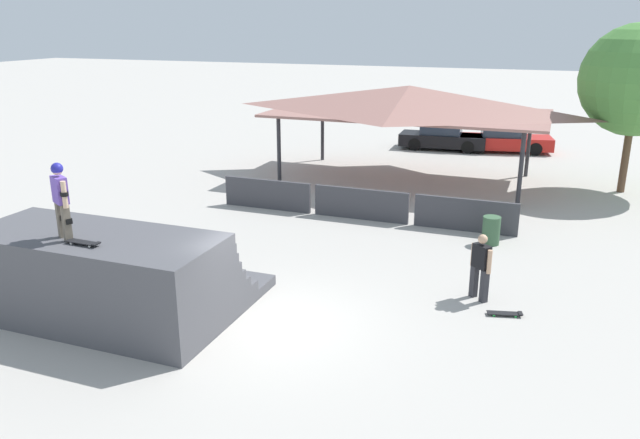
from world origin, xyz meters
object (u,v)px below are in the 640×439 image
at_px(bystander_walking, 481,264).
at_px(skateboard_on_deck, 84,242).
at_px(tree_beside_pavilion, 637,80).
at_px(trash_bin, 491,230).
at_px(parked_car_black, 442,138).
at_px(parked_car_red, 504,140).
at_px(skateboard_on_ground, 506,313).
at_px(skater_on_deck, 61,196).

bearing_deg(bystander_walking, skateboard_on_deck, 72.79).
height_order(skateboard_on_deck, tree_beside_pavilion, tree_beside_pavilion).
relative_size(trash_bin, parked_car_black, 0.19).
distance_m(tree_beside_pavilion, trash_bin, 9.72).
xyz_separation_m(parked_car_black, parked_car_red, (3.05, 0.50, 0.00)).
bearing_deg(trash_bin, parked_car_red, 93.53).
distance_m(trash_bin, parked_car_red, 14.46).
bearing_deg(trash_bin, skateboard_on_ground, -79.74).
xyz_separation_m(tree_beside_pavilion, parked_car_black, (-8.04, 6.00, -3.66)).
distance_m(skater_on_deck, bystander_walking, 9.42).
height_order(tree_beside_pavilion, parked_car_red, tree_beside_pavilion).
height_order(skater_on_deck, parked_car_black, skater_on_deck).
bearing_deg(tree_beside_pavilion, skater_on_deck, -125.93).
bearing_deg(bystander_walking, tree_beside_pavilion, -67.54).
distance_m(skateboard_on_deck, parked_car_red, 24.07).
height_order(skater_on_deck, bystander_walking, skater_on_deck).
xyz_separation_m(skateboard_on_deck, bystander_walking, (7.41, 4.66, -1.16)).
height_order(skater_on_deck, skateboard_on_deck, skater_on_deck).
relative_size(skateboard_on_deck, parked_car_red, 0.16).
bearing_deg(tree_beside_pavilion, skateboard_on_ground, -104.29).
bearing_deg(parked_car_black, skateboard_on_deck, -101.52).
distance_m(skater_on_deck, parked_car_black, 22.96).
height_order(bystander_walking, tree_beside_pavilion, tree_beside_pavilion).
xyz_separation_m(bystander_walking, parked_car_black, (-4.10, 18.00, -0.31)).
relative_size(bystander_walking, trash_bin, 1.92).
bearing_deg(trash_bin, bystander_walking, -87.80).
height_order(skateboard_on_deck, parked_car_black, skateboard_on_deck).
bearing_deg(trash_bin, parked_car_black, 105.80).
bearing_deg(skateboard_on_ground, bystander_walking, 121.68).
xyz_separation_m(skateboard_on_ground, tree_beside_pavilion, (3.23, 12.69, 4.21)).
xyz_separation_m(skateboard_on_deck, trash_bin, (7.26, 8.73, -1.64)).
relative_size(skateboard_on_ground, parked_car_red, 0.17).
bearing_deg(tree_beside_pavilion, bystander_walking, -108.16).
relative_size(tree_beside_pavilion, trash_bin, 7.46).
bearing_deg(parked_car_red, skater_on_deck, -117.96).
xyz_separation_m(skateboard_on_ground, parked_car_red, (-1.75, 19.19, 0.55)).
xyz_separation_m(skateboard_on_deck, parked_car_black, (3.31, 22.66, -1.46)).
bearing_deg(skateboard_on_deck, parked_car_red, 76.23).
distance_m(skateboard_on_ground, tree_beside_pavilion, 13.75).
height_order(skater_on_deck, tree_beside_pavilion, tree_beside_pavilion).
distance_m(skater_on_deck, tree_beside_pavilion, 20.42).
bearing_deg(parked_car_red, trash_bin, -97.56).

